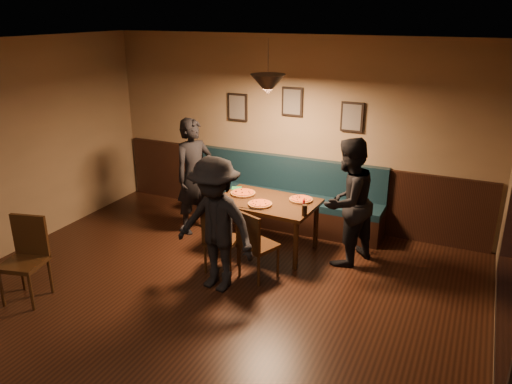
% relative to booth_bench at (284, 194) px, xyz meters
% --- Properties ---
extents(floor, '(7.00, 7.00, 0.00)m').
position_rel_booth_bench_xyz_m(floor, '(0.00, -3.20, -0.50)').
color(floor, black).
rests_on(floor, ground).
extents(ceiling, '(7.00, 7.00, 0.00)m').
position_rel_booth_bench_xyz_m(ceiling, '(0.00, -3.20, 2.30)').
color(ceiling, silver).
rests_on(ceiling, ground).
extents(wall_back, '(6.00, 0.00, 6.00)m').
position_rel_booth_bench_xyz_m(wall_back, '(0.00, 0.30, 0.90)').
color(wall_back, '#8C704F').
rests_on(wall_back, ground).
extents(wainscot, '(5.88, 0.06, 1.00)m').
position_rel_booth_bench_xyz_m(wainscot, '(0.00, 0.27, 0.00)').
color(wainscot, black).
rests_on(wainscot, ground).
extents(booth_bench, '(3.00, 0.60, 1.00)m').
position_rel_booth_bench_xyz_m(booth_bench, '(0.00, 0.00, 0.00)').
color(booth_bench, '#0F232D').
rests_on(booth_bench, ground).
extents(picture_left, '(0.32, 0.04, 0.42)m').
position_rel_booth_bench_xyz_m(picture_left, '(-0.90, 0.27, 1.20)').
color(picture_left, black).
rests_on(picture_left, wall_back).
extents(picture_center, '(0.32, 0.04, 0.42)m').
position_rel_booth_bench_xyz_m(picture_center, '(0.00, 0.27, 1.35)').
color(picture_center, black).
rests_on(picture_center, wall_back).
extents(picture_right, '(0.32, 0.04, 0.42)m').
position_rel_booth_bench_xyz_m(picture_right, '(0.90, 0.27, 1.20)').
color(picture_right, black).
rests_on(picture_right, wall_back).
extents(pendant_lamp, '(0.44, 0.44, 0.25)m').
position_rel_booth_bench_xyz_m(pendant_lamp, '(0.10, -0.87, 1.75)').
color(pendant_lamp, black).
rests_on(pendant_lamp, ceiling).
extents(dining_table, '(1.37, 0.92, 0.71)m').
position_rel_booth_bench_xyz_m(dining_table, '(0.10, -0.87, -0.15)').
color(dining_table, black).
rests_on(dining_table, floor).
extents(chair_near_left, '(0.43, 0.43, 0.86)m').
position_rel_booth_bench_xyz_m(chair_near_left, '(-0.18, -1.64, -0.07)').
color(chair_near_left, black).
rests_on(chair_near_left, floor).
extents(chair_near_right, '(0.50, 0.50, 0.88)m').
position_rel_booth_bench_xyz_m(chair_near_right, '(0.32, -1.62, -0.06)').
color(chair_near_right, black).
rests_on(chair_near_right, floor).
extents(diner_left, '(0.61, 0.73, 1.70)m').
position_rel_booth_bench_xyz_m(diner_left, '(-1.11, -0.74, 0.35)').
color(diner_left, black).
rests_on(diner_left, floor).
extents(diner_right, '(0.90, 0.99, 1.66)m').
position_rel_booth_bench_xyz_m(diner_right, '(1.17, -0.78, 0.33)').
color(diner_right, black).
rests_on(diner_right, floor).
extents(diner_front, '(1.11, 0.74, 1.61)m').
position_rel_booth_bench_xyz_m(diner_front, '(-0.03, -2.05, 0.31)').
color(diner_front, black).
rests_on(diner_front, floor).
extents(pizza_a, '(0.39, 0.39, 0.04)m').
position_rel_booth_bench_xyz_m(pizza_a, '(-0.30, -0.78, 0.23)').
color(pizza_a, orange).
rests_on(pizza_a, dining_table).
extents(pizza_b, '(0.35, 0.35, 0.04)m').
position_rel_booth_bench_xyz_m(pizza_b, '(0.08, -1.06, 0.23)').
color(pizza_b, '#C06524').
rests_on(pizza_b, dining_table).
extents(pizza_c, '(0.42, 0.42, 0.04)m').
position_rel_booth_bench_xyz_m(pizza_c, '(0.51, -0.68, 0.23)').
color(pizza_c, orange).
rests_on(pizza_c, dining_table).
extents(soda_glass, '(0.08, 0.08, 0.14)m').
position_rel_booth_bench_xyz_m(soda_glass, '(0.73, -1.15, 0.28)').
color(soda_glass, black).
rests_on(soda_glass, dining_table).
extents(tabasco_bottle, '(0.04, 0.04, 0.13)m').
position_rel_booth_bench_xyz_m(tabasco_bottle, '(0.63, -0.90, 0.28)').
color(tabasco_bottle, maroon).
rests_on(tabasco_bottle, dining_table).
extents(napkin_a, '(0.18, 0.18, 0.01)m').
position_rel_booth_bench_xyz_m(napkin_a, '(-0.49, -0.60, 0.21)').
color(napkin_a, '#1F7536').
rests_on(napkin_a, dining_table).
extents(napkin_b, '(0.18, 0.18, 0.01)m').
position_rel_booth_bench_xyz_m(napkin_b, '(-0.48, -1.17, 0.21)').
color(napkin_b, '#217C36').
rests_on(napkin_b, dining_table).
extents(cutlery_set, '(0.20, 0.05, 0.00)m').
position_rel_booth_bench_xyz_m(cutlery_set, '(0.02, -1.23, 0.21)').
color(cutlery_set, silver).
rests_on(cutlery_set, dining_table).
extents(cafe_chair_far, '(0.52, 0.52, 0.97)m').
position_rel_booth_bench_xyz_m(cafe_chair_far, '(-1.85, -3.20, -0.02)').
color(cafe_chair_far, black).
rests_on(cafe_chair_far, floor).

